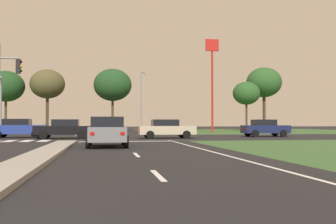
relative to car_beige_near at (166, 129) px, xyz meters
The scene contains 26 objects.
ground_plane 7.61m from the car_beige_near, 163.62° to the left, with size 200.00×200.00×0.00m, color black.
grass_verge_far_right 32.29m from the car_beige_near, 55.61° to the left, with size 35.00×35.00×0.01m, color #385B2D.
median_island_near 18.38m from the car_beige_near, 113.31° to the right, with size 1.20×22.00×0.14m, color gray.
median_island_far 28.10m from the car_beige_near, 104.99° to the left, with size 1.20×36.00×0.14m, color #ADA89E.
lane_dash_near 22.32m from the car_beige_near, 99.72° to the right, with size 0.14×2.00×0.01m, color silver.
lane_dash_second 16.44m from the car_beige_near, 103.26° to the right, with size 0.14×2.00×0.01m, color silver.
lane_dash_third 10.70m from the car_beige_near, 110.67° to the right, with size 0.14×2.00×0.01m, color silver.
lane_dash_fourth 5.54m from the car_beige_near, 133.39° to the right, with size 0.14×2.00×0.01m, color silver.
lane_dash_fifth 4.34m from the car_beige_near, 151.83° to the left, with size 0.14×2.00×0.01m, color silver.
edge_line_right 15.89m from the car_beige_near, 91.50° to the right, with size 0.14×24.00×0.01m, color silver.
stop_bar_near 6.02m from the car_beige_near, 125.47° to the right, with size 6.40×0.50×0.01m, color silver.
crosswalk_bar_third 11.80m from the car_beige_near, 164.91° to the right, with size 0.70×2.80×0.01m, color silver.
crosswalk_bar_fourth 10.69m from the car_beige_near, 163.30° to the right, with size 0.70×2.80×0.01m, color silver.
crosswalk_bar_fifth 9.60m from the car_beige_near, 161.33° to the right, with size 0.70×2.80×0.01m, color silver.
car_beige_near is the anchor object (origin of this frame).
car_black_second 8.12m from the car_beige_near, behind, with size 4.51×2.09×1.52m.
car_grey_third 11.62m from the car_beige_near, 114.64° to the right, with size 2.07×4.24×1.56m.
car_navy_fourth 9.69m from the car_beige_near, 13.23° to the left, with size 4.17×1.98×1.55m.
car_blue_fifth 12.53m from the car_beige_near, 164.47° to the left, with size 4.63×2.10×1.59m.
street_lamp_fourth 38.84m from the car_beige_near, 87.38° to the left, with size 1.28×2.03×10.49m.
fastfood_pole_sign 23.74m from the car_beige_near, 64.38° to the left, with size 1.80×0.40×12.67m.
treeline_third 32.90m from the car_beige_near, 124.96° to the left, with size 5.12×5.12×8.59m.
treeline_fourth 29.72m from the car_beige_near, 116.25° to the left, with size 4.87×4.87×8.85m.
treeline_fifth 26.23m from the car_beige_near, 98.35° to the left, with size 5.44×5.44×9.03m.
treeline_sixth 31.35m from the car_beige_near, 57.18° to the left, with size 4.20×4.20×7.62m.
treeline_seventh 34.62m from the car_beige_near, 53.47° to the left, with size 5.57×5.57×10.07m.
Camera 1 is at (2.22, -3.26, 1.24)m, focal length 41.64 mm.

